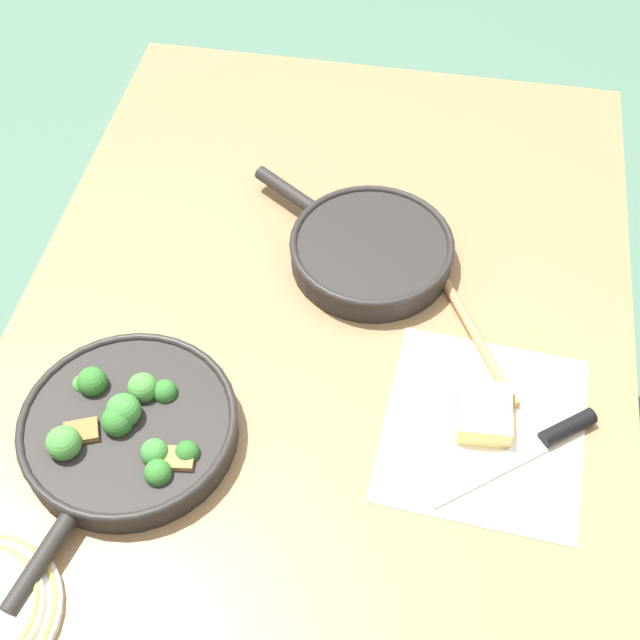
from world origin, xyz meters
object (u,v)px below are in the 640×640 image
Objects in this scene: wooden_spoon at (452,294)px; cheese_block at (484,414)px; skillet_eggs at (370,250)px; grater_knife at (537,444)px; skillet_broccoli at (127,428)px.

wooden_spoon is 3.55× the size of cheese_block.
skillet_eggs is 1.09× the size of wooden_spoon.
wooden_spoon is 0.23m from cheese_block.
grater_knife is (0.31, 0.27, -0.02)m from skillet_eggs.
grater_knife is (-0.08, 0.55, -0.02)m from skillet_broccoli.
skillet_broccoli is at bearing -76.81° from cheese_block.
skillet_eggs is at bearing 39.52° from wooden_spoon.
wooden_spoon is (0.05, 0.14, -0.02)m from skillet_eggs.
skillet_broccoli reaches higher than cheese_block.
grater_knife is 2.51× the size of cheese_block.
skillet_eggs is (-0.39, 0.28, -0.00)m from skillet_broccoli.
grater_knife reaches higher than wooden_spoon.
cheese_block reaches higher than grater_knife.
cheese_block is (-0.11, 0.48, -0.01)m from skillet_broccoli.
wooden_spoon is (-0.33, 0.42, -0.02)m from skillet_broccoli.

